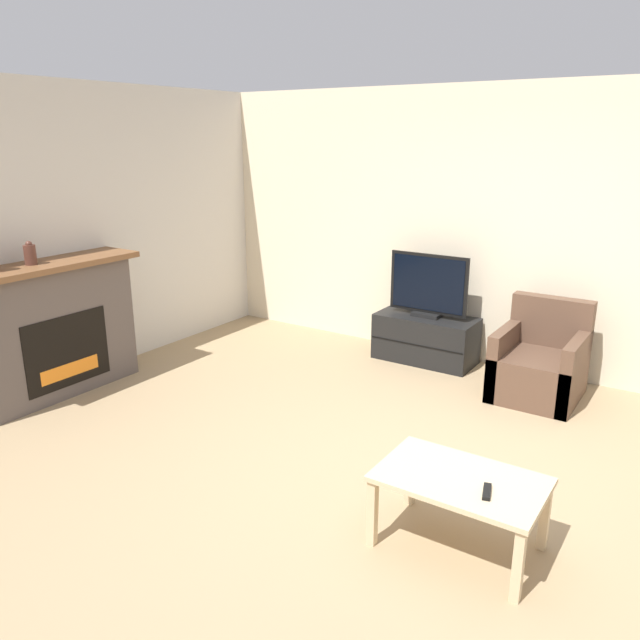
% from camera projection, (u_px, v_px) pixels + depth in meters
% --- Properties ---
extents(ground_plane, '(24.00, 24.00, 0.00)m').
position_uv_depth(ground_plane, '(397.00, 490.00, 4.08)').
color(ground_plane, '#9E8460').
extents(wall_back, '(12.00, 0.06, 2.70)m').
position_uv_depth(wall_back, '(531.00, 233.00, 5.82)').
color(wall_back, beige).
rests_on(wall_back, ground).
extents(wall_left, '(0.06, 12.00, 2.70)m').
position_uv_depth(wall_left, '(50.00, 238.00, 5.53)').
color(wall_left, beige).
rests_on(wall_left, ground).
extents(fireplace, '(0.50, 1.59, 1.20)m').
position_uv_depth(fireplace, '(52.00, 328.00, 5.44)').
color(fireplace, '#564C47').
rests_on(fireplace, ground).
extents(mantel_vase_centre_left, '(0.10, 0.10, 0.20)m').
position_uv_depth(mantel_vase_centre_left, '(30.00, 254.00, 5.14)').
color(mantel_vase_centre_left, '#512D23').
rests_on(mantel_vase_centre_left, fireplace).
extents(tv_stand, '(1.00, 0.48, 0.47)m').
position_uv_depth(tv_stand, '(426.00, 338.00, 6.35)').
color(tv_stand, black).
rests_on(tv_stand, ground).
extents(tv, '(0.82, 0.18, 0.64)m').
position_uv_depth(tv, '(428.00, 288.00, 6.19)').
color(tv, black).
rests_on(tv, tv_stand).
extents(armchair, '(0.70, 0.76, 0.84)m').
position_uv_depth(armchair, '(540.00, 366.00, 5.48)').
color(armchair, brown).
rests_on(armchair, ground).
extents(coffee_table, '(0.90, 0.57, 0.44)m').
position_uv_depth(coffee_table, '(460.00, 487.00, 3.42)').
color(coffee_table, '#CCB289').
rests_on(coffee_table, ground).
extents(remote, '(0.08, 0.16, 0.02)m').
position_uv_depth(remote, '(487.00, 492.00, 3.25)').
color(remote, black).
rests_on(remote, coffee_table).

